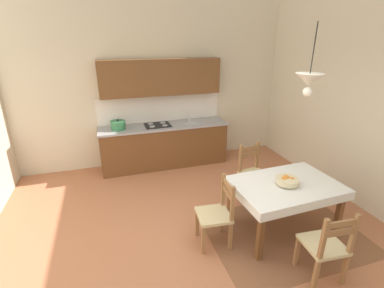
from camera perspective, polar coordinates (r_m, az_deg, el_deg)
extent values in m
cube|color=#B7704C|center=(3.95, 1.86, -20.85)|extent=(6.15, 6.47, 0.10)
cube|color=beige|center=(5.86, -8.02, 15.96)|extent=(6.15, 0.12, 4.15)
cube|color=brown|center=(4.31, 18.41, -17.05)|extent=(2.10, 1.60, 0.01)
cube|color=brown|center=(5.91, -5.65, -0.39)|extent=(2.61, 0.60, 0.86)
cube|color=#9E9EA3|center=(5.75, -5.79, 3.75)|extent=(2.64, 0.63, 0.04)
cube|color=white|center=(5.95, -6.52, 7.29)|extent=(2.61, 0.01, 0.55)
cube|color=brown|center=(5.67, -6.47, 13.55)|extent=(2.40, 0.34, 0.70)
cube|color=black|center=(5.82, -4.95, -4.85)|extent=(2.57, 0.02, 0.09)
cylinder|color=silver|center=(5.89, -0.23, 4.45)|extent=(0.34, 0.34, 0.02)
cylinder|color=silver|center=(5.99, -0.63, 5.88)|extent=(0.02, 0.02, 0.22)
cube|color=black|center=(5.72, -7.10, 3.90)|extent=(0.52, 0.42, 0.01)
cylinder|color=silver|center=(5.61, -8.22, 3.59)|extent=(0.11, 0.11, 0.01)
cylinder|color=silver|center=(5.65, -5.62, 3.86)|extent=(0.11, 0.11, 0.01)
cylinder|color=silver|center=(5.80, -8.56, 4.16)|extent=(0.11, 0.11, 0.01)
cylinder|color=silver|center=(5.84, -6.04, 4.41)|extent=(0.11, 0.11, 0.01)
cylinder|color=#337A4C|center=(5.61, -14.97, 3.69)|extent=(0.28, 0.28, 0.15)
cylinder|color=#337A4C|center=(5.58, -15.05, 4.52)|extent=(0.29, 0.29, 0.02)
sphere|color=black|center=(5.58, -15.08, 4.77)|extent=(0.04, 0.04, 0.04)
cube|color=brown|center=(3.98, 18.82, -7.87)|extent=(1.39, 0.95, 0.02)
cube|color=brown|center=(3.61, 13.90, -17.80)|extent=(0.07, 0.07, 0.73)
cube|color=brown|center=(4.33, 28.02, -12.68)|extent=(0.07, 0.07, 0.73)
cube|color=brown|center=(4.14, 7.95, -11.69)|extent=(0.07, 0.07, 0.73)
cube|color=brown|center=(4.78, 21.32, -8.25)|extent=(0.07, 0.07, 0.73)
cube|color=white|center=(3.97, 18.84, -7.70)|extent=(1.45, 1.01, 0.00)
cube|color=white|center=(3.71, 23.29, -11.73)|extent=(1.41, 0.06, 0.12)
cube|color=white|center=(4.33, 14.90, -5.66)|extent=(1.41, 0.06, 0.12)
cube|color=white|center=(3.64, 9.79, -10.73)|extent=(0.05, 0.95, 0.12)
cube|color=white|center=(4.45, 25.96, -6.49)|extent=(0.05, 0.95, 0.12)
cube|color=#D1BC89|center=(3.60, 25.40, -18.21)|extent=(0.45, 0.45, 0.04)
cube|color=#996B42|center=(3.76, 20.78, -20.03)|extent=(0.05, 0.05, 0.41)
cube|color=#996B42|center=(3.94, 25.41, -18.60)|extent=(0.05, 0.05, 0.41)
cube|color=#996B42|center=(3.38, 24.84, -20.28)|extent=(0.05, 0.05, 0.93)
cube|color=#996B42|center=(3.59, 29.69, -18.58)|extent=(0.05, 0.05, 0.93)
cube|color=#996B42|center=(3.26, 28.49, -14.28)|extent=(0.32, 0.05, 0.07)
cube|color=#996B42|center=(3.32, 28.17, -15.78)|extent=(0.32, 0.05, 0.07)
cube|color=#D1BC89|center=(3.73, 4.46, -14.39)|extent=(0.46, 0.46, 0.04)
cube|color=#996B42|center=(3.69, 2.35, -19.20)|extent=(0.05, 0.05, 0.41)
cube|color=#996B42|center=(3.96, 1.01, -15.90)|extent=(0.05, 0.05, 0.41)
cube|color=#996B42|center=(3.62, 8.14, -15.11)|extent=(0.05, 0.05, 0.93)
cube|color=#996B42|center=(3.90, 6.31, -12.09)|extent=(0.05, 0.05, 0.93)
cube|color=#996B42|center=(3.56, 7.47, -8.53)|extent=(0.05, 0.32, 0.07)
cube|color=#996B42|center=(3.61, 7.38, -9.99)|extent=(0.05, 0.32, 0.07)
cube|color=#D1BC89|center=(4.80, 12.81, -6.17)|extent=(0.49, 0.49, 0.04)
cube|color=#996B42|center=(4.91, 15.58, -8.82)|extent=(0.05, 0.05, 0.41)
cube|color=#996B42|center=(4.69, 12.31, -10.00)|extent=(0.05, 0.05, 0.41)
cube|color=#996B42|center=(5.02, 13.08, -4.52)|extent=(0.05, 0.05, 0.93)
cube|color=#996B42|center=(4.80, 9.81, -5.46)|extent=(0.05, 0.05, 0.93)
cube|color=#996B42|center=(4.76, 11.81, -0.88)|extent=(0.32, 0.08, 0.07)
cube|color=#996B42|center=(4.80, 11.72, -2.05)|extent=(0.32, 0.08, 0.07)
cylinder|color=beige|center=(3.94, 18.97, -7.75)|extent=(0.17, 0.17, 0.02)
cylinder|color=beige|center=(3.92, 19.05, -7.14)|extent=(0.30, 0.30, 0.07)
sphere|color=orange|center=(3.89, 18.38, -7.08)|extent=(0.09, 0.09, 0.09)
sphere|color=orange|center=(3.93, 19.88, -7.03)|extent=(0.08, 0.08, 0.08)
sphere|color=orange|center=(3.93, 18.82, -6.76)|extent=(0.10, 0.10, 0.10)
cylinder|color=black|center=(3.46, 23.82, 17.40)|extent=(0.01, 0.01, 0.57)
cone|color=silver|center=(3.49, 23.02, 12.11)|extent=(0.32, 0.32, 0.14)
sphere|color=white|center=(3.51, 22.69, 9.87)|extent=(0.11, 0.11, 0.11)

